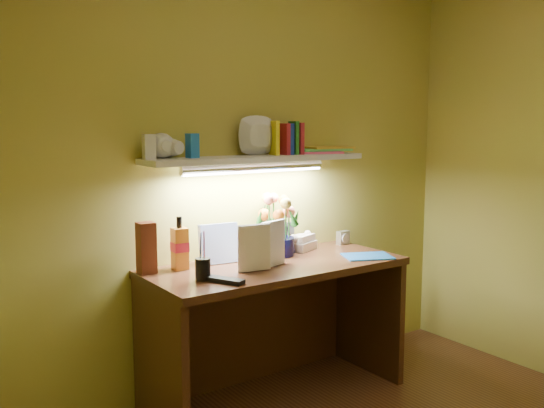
# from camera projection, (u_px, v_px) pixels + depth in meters

# --- Properties ---
(desk) EXTENTS (1.40, 0.60, 0.75)m
(desk) POSITION_uv_depth(u_px,v_px,m) (276.00, 331.00, 3.27)
(desk) COLOR #34210E
(desk) RESTS_ON ground
(flower_bouquet) EXTENTS (0.24, 0.24, 0.35)m
(flower_bouquet) POSITION_uv_depth(u_px,v_px,m) (277.00, 224.00, 3.40)
(flower_bouquet) COLOR #0A0934
(flower_bouquet) RESTS_ON desk
(telephone) EXTENTS (0.21, 0.19, 0.10)m
(telephone) POSITION_uv_depth(u_px,v_px,m) (301.00, 241.00, 3.56)
(telephone) COLOR white
(telephone) RESTS_ON desk
(desk_clock) EXTENTS (0.09, 0.05, 0.08)m
(desk_clock) POSITION_uv_depth(u_px,v_px,m) (343.00, 238.00, 3.72)
(desk_clock) COLOR #BABABE
(desk_clock) RESTS_ON desk
(whisky_bottle) EXTENTS (0.08, 0.08, 0.27)m
(whisky_bottle) POSITION_uv_depth(u_px,v_px,m) (180.00, 243.00, 3.08)
(whisky_bottle) COLOR #C36A1C
(whisky_bottle) RESTS_ON desk
(whisky_box) EXTENTS (0.09, 0.09, 0.26)m
(whisky_box) POSITION_uv_depth(u_px,v_px,m) (146.00, 248.00, 3.00)
(whisky_box) COLOR #572312
(whisky_box) RESTS_ON desk
(pen_cup) EXTENTS (0.09, 0.09, 0.18)m
(pen_cup) POSITION_uv_depth(u_px,v_px,m) (203.00, 262.00, 2.88)
(pen_cup) COLOR black
(pen_cup) RESTS_ON desk
(art_card) EXTENTS (0.22, 0.07, 0.21)m
(art_card) POSITION_uv_depth(u_px,v_px,m) (219.00, 243.00, 3.22)
(art_card) COLOR silver
(art_card) RESTS_ON desk
(tv_remote) EXTENTS (0.14, 0.20, 0.02)m
(tv_remote) POSITION_uv_depth(u_px,v_px,m) (224.00, 280.00, 2.84)
(tv_remote) COLOR black
(tv_remote) RESTS_ON desk
(blue_folder) EXTENTS (0.32, 0.28, 0.01)m
(blue_folder) POSITION_uv_depth(u_px,v_px,m) (368.00, 256.00, 3.38)
(blue_folder) COLOR blue
(blue_folder) RESTS_ON desk
(desk_book_a) EXTENTS (0.18, 0.06, 0.24)m
(desk_book_a) POSITION_uv_depth(u_px,v_px,m) (238.00, 250.00, 3.00)
(desk_book_a) COLOR white
(desk_book_a) RESTS_ON desk
(desk_book_b) EXTENTS (0.18, 0.06, 0.24)m
(desk_book_b) POSITION_uv_depth(u_px,v_px,m) (262.00, 246.00, 3.08)
(desk_book_b) COLOR silver
(desk_book_b) RESTS_ON desk
(wall_shelf) EXTENTS (1.30, 0.32, 0.22)m
(wall_shelf) POSITION_uv_depth(u_px,v_px,m) (256.00, 152.00, 3.29)
(wall_shelf) COLOR silver
(wall_shelf) RESTS_ON ground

